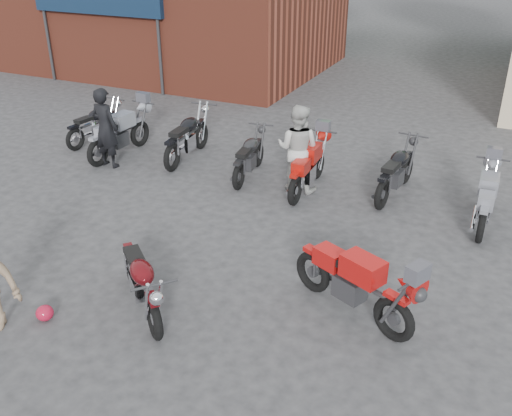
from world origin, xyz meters
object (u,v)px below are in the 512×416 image
at_px(person_light, 298,148).
at_px(row_bike_1, 120,131).
at_px(row_bike_0, 95,122).
at_px(row_bike_5, 397,169).
at_px(vintage_motorcycle, 141,278).
at_px(sportbike, 355,279).
at_px(row_bike_6, 486,197).
at_px(helmet, 45,313).
at_px(row_bike_2, 187,134).
at_px(person_dark, 105,128).
at_px(row_bike_4, 308,165).
at_px(row_bike_3, 249,154).

xyz_separation_m(person_light, row_bike_1, (-4.56, 0.04, -0.31)).
relative_size(row_bike_0, row_bike_5, 0.91).
bearing_deg(vintage_motorcycle, sportbike, 64.43).
bearing_deg(row_bike_6, helmet, 135.02).
xyz_separation_m(row_bike_0, row_bike_2, (2.73, 0.01, 0.09)).
height_order(sportbike, helmet, sportbike).
bearing_deg(person_light, row_bike_6, 177.68).
relative_size(vintage_motorcycle, person_dark, 1.04).
xyz_separation_m(row_bike_1, row_bike_2, (1.58, 0.49, 0.01)).
height_order(person_light, row_bike_4, person_light).
distance_m(row_bike_4, row_bike_5, 1.80).
xyz_separation_m(sportbike, row_bike_4, (-2.08, 3.75, -0.03)).
xyz_separation_m(person_dark, row_bike_4, (4.64, 0.68, -0.34)).
bearing_deg(row_bike_4, person_light, 101.45).
distance_m(row_bike_1, row_bike_4, 4.78).
height_order(row_bike_0, row_bike_6, row_bike_6).
height_order(row_bike_0, row_bike_1, row_bike_1).
xyz_separation_m(person_light, row_bike_6, (3.72, 0.02, -0.36)).
bearing_deg(row_bike_6, row_bike_2, 83.88).
xyz_separation_m(row_bike_1, row_bike_5, (6.50, 0.56, -0.02)).
bearing_deg(row_bike_5, person_light, 113.56).
relative_size(person_dark, row_bike_1, 0.88).
bearing_deg(person_dark, row_bike_0, -37.59).
relative_size(row_bike_0, row_bike_6, 0.95).
distance_m(row_bike_0, row_bike_4, 5.95).
height_order(helmet, row_bike_0, row_bike_0).
height_order(sportbike, row_bike_5, sportbike).
bearing_deg(vintage_motorcycle, row_bike_0, 175.43).
distance_m(helmet, person_light, 5.94).
distance_m(row_bike_2, row_bike_4, 3.24).
xyz_separation_m(person_dark, person_light, (4.41, 0.63, -0.00)).
xyz_separation_m(vintage_motorcycle, row_bike_4, (0.69, 4.93, 0.03)).
xyz_separation_m(helmet, row_bike_6, (5.34, 5.68, 0.45)).
distance_m(helmet, row_bike_3, 5.87).
bearing_deg(row_bike_3, row_bike_5, -89.34).
height_order(helmet, row_bike_4, row_bike_4).
xyz_separation_m(person_light, row_bike_3, (-1.19, 0.17, -0.38)).
relative_size(vintage_motorcycle, row_bike_1, 0.91).
relative_size(helmet, row_bike_1, 0.12).
xyz_separation_m(vintage_motorcycle, row_bike_6, (4.19, 4.90, 0.01)).
height_order(row_bike_1, row_bike_3, row_bike_1).
distance_m(vintage_motorcycle, row_bike_3, 5.11).
bearing_deg(helmet, row_bike_1, 117.27).
xyz_separation_m(vintage_motorcycle, sportbike, (2.77, 1.18, 0.05)).
bearing_deg(helmet, row_bike_2, 102.38).
bearing_deg(row_bike_4, row_bike_3, 83.86).
bearing_deg(row_bike_2, row_bike_3, -106.22).
height_order(person_light, row_bike_1, person_light).
height_order(row_bike_2, row_bike_3, row_bike_2).
bearing_deg(person_dark, row_bike_6, -171.57).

